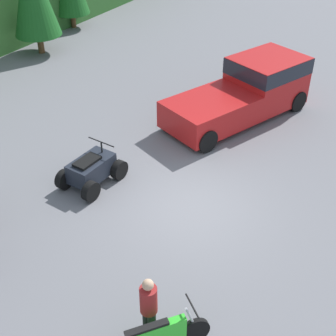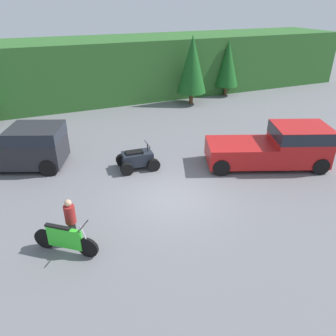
{
  "view_description": "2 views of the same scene",
  "coord_description": "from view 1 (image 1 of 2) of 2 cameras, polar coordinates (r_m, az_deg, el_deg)",
  "views": [
    {
      "loc": [
        -8.98,
        -4.53,
        8.36
      ],
      "look_at": [
        0.14,
        0.85,
        0.95
      ],
      "focal_mm": 50.0,
      "sensor_mm": 36.0,
      "label": 1
    },
    {
      "loc": [
        -4.51,
        -10.24,
        7.24
      ],
      "look_at": [
        0.14,
        0.85,
        0.95
      ],
      "focal_mm": 35.0,
      "sensor_mm": 36.0,
      "label": 2
    }
  ],
  "objects": [
    {
      "name": "ground_plane",
      "position": [
        13.08,
        2.92,
        -4.8
      ],
      "size": [
        80.0,
        80.0,
        0.0
      ],
      "primitive_type": "plane",
      "color": "slate"
    },
    {
      "name": "pickup_truck_red",
      "position": [
        17.37,
        9.78,
        9.5
      ],
      "size": [
        5.97,
        3.98,
        1.98
      ],
      "rotation": [
        0.0,
        0.0,
        -0.37
      ],
      "color": "red",
      "rests_on": "ground_plane"
    },
    {
      "name": "quad_atv",
      "position": [
        13.87,
        -9.29,
        -0.26
      ],
      "size": [
        1.94,
        1.35,
        1.19
      ],
      "rotation": [
        0.0,
        0.0,
        -0.06
      ],
      "color": "black",
      "rests_on": "ground_plane"
    },
    {
      "name": "rider_person",
      "position": [
        9.5,
        -2.36,
        -16.64
      ],
      "size": [
        0.46,
        0.46,
        1.68
      ],
      "rotation": [
        0.0,
        0.0,
        -0.44
      ],
      "color": "black",
      "rests_on": "ground_plane"
    }
  ]
}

